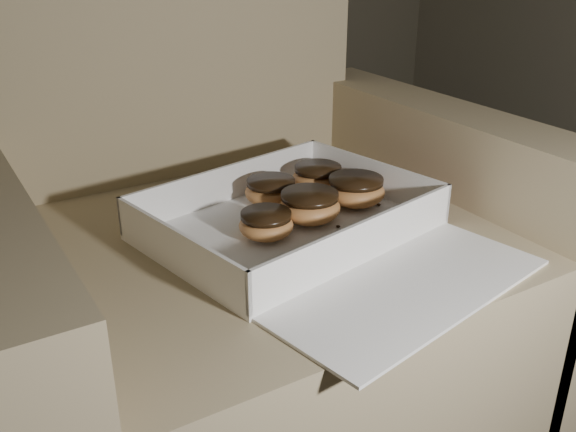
# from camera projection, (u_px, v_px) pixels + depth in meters

# --- Properties ---
(armchair) EXTENTS (0.93, 0.79, 0.98)m
(armchair) POSITION_uv_depth(u_px,v_px,m) (243.00, 280.00, 1.15)
(armchair) COLOR #91815D
(armchair) RESTS_ON floor
(bakery_box) EXTENTS (0.51, 0.57, 0.07)m
(bakery_box) POSITION_uv_depth(u_px,v_px,m) (309.00, 232.00, 1.00)
(bakery_box) COLOR white
(bakery_box) RESTS_ON armchair
(donut_a) EXTENTS (0.10, 0.10, 0.05)m
(donut_a) POSITION_uv_depth(u_px,v_px,m) (356.00, 190.00, 1.10)
(donut_a) COLOR #CD8D47
(donut_a) RESTS_ON bakery_box
(donut_b) EXTENTS (0.10, 0.10, 0.05)m
(donut_b) POSITION_uv_depth(u_px,v_px,m) (310.00, 206.00, 1.04)
(donut_b) COLOR #CD8D47
(donut_b) RESTS_ON bakery_box
(donut_c) EXTENTS (0.09, 0.09, 0.05)m
(donut_c) POSITION_uv_depth(u_px,v_px,m) (318.00, 177.00, 1.17)
(donut_c) COLOR #CD8D47
(donut_c) RESTS_ON bakery_box
(donut_d) EXTENTS (0.08, 0.08, 0.04)m
(donut_d) POSITION_uv_depth(u_px,v_px,m) (266.00, 224.00, 0.99)
(donut_d) COLOR #CD8D47
(donut_d) RESTS_ON bakery_box
(donut_e) EXTENTS (0.09, 0.09, 0.05)m
(donut_e) POSITION_uv_depth(u_px,v_px,m) (271.00, 191.00, 1.11)
(donut_e) COLOR #CD8D47
(donut_e) RESTS_ON bakery_box
(crumb_a) EXTENTS (0.01, 0.01, 0.00)m
(crumb_a) POSITION_uv_depth(u_px,v_px,m) (324.00, 248.00, 0.96)
(crumb_a) COLOR black
(crumb_a) RESTS_ON bakery_box
(crumb_b) EXTENTS (0.01, 0.01, 0.00)m
(crumb_b) POSITION_uv_depth(u_px,v_px,m) (338.00, 226.00, 1.03)
(crumb_b) COLOR black
(crumb_b) RESTS_ON bakery_box
(crumb_c) EXTENTS (0.01, 0.01, 0.00)m
(crumb_c) POSITION_uv_depth(u_px,v_px,m) (379.00, 205.00, 1.11)
(crumb_c) COLOR black
(crumb_c) RESTS_ON bakery_box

